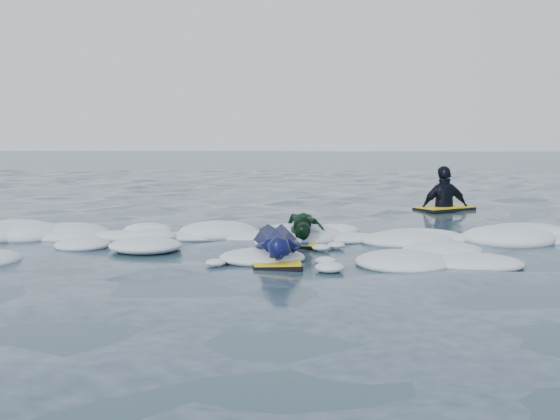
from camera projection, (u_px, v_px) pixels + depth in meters
The scene contains 5 objects.
ground at pixel (262, 258), 8.49m from camera, with size 120.00×120.00×0.00m, color #162D36.
foam_band at pixel (268, 245), 9.52m from camera, with size 12.00×3.10×0.30m, color silver, non-canonical shape.
prone_woman_unit at pixel (277, 244), 8.27m from camera, with size 0.72×1.55×0.39m.
prone_child_unit at pixel (305, 228), 9.61m from camera, with size 0.53×1.10×0.41m.
waiting_rider_unit at pixel (444, 210), 13.83m from camera, with size 1.32×1.18×1.74m.
Camera 1 is at (0.70, -8.36, 1.47)m, focal length 45.00 mm.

